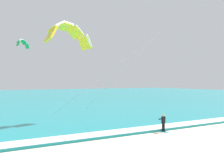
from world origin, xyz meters
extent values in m
cube|color=teal|center=(0.00, 74.69, 0.10)|extent=(200.00, 120.00, 0.20)
cube|color=white|center=(0.00, 15.69, 0.22)|extent=(200.00, 1.90, 0.04)
ellipsoid|color=#239EC6|center=(0.89, 14.48, 0.03)|extent=(0.53, 1.43, 0.05)
cube|color=black|center=(0.89, 14.73, 0.07)|extent=(0.16, 0.07, 0.04)
cube|color=black|center=(0.89, 14.23, 0.07)|extent=(0.16, 0.07, 0.04)
cylinder|color=black|center=(0.79, 14.47, 0.42)|extent=(0.14, 0.14, 0.84)
cylinder|color=black|center=(0.99, 14.49, 0.42)|extent=(0.14, 0.14, 0.84)
cube|color=black|center=(0.89, 14.48, 1.14)|extent=(0.35, 0.22, 0.60)
sphere|color=tan|center=(0.89, 14.48, 1.58)|extent=(0.22, 0.22, 0.22)
cylinder|color=black|center=(0.70, 14.63, 1.19)|extent=(0.12, 0.51, 0.22)
cylinder|color=black|center=(1.06, 14.65, 1.19)|extent=(0.12, 0.51, 0.22)
cylinder|color=black|center=(0.86, 14.86, 1.19)|extent=(0.55, 0.07, 0.04)
cube|color=#3F3F42|center=(0.88, 14.60, 0.92)|extent=(0.13, 0.09, 0.10)
cube|color=yellow|center=(-2.40, 25.27, 9.53)|extent=(1.97, 1.50, 1.82)
cube|color=white|center=(-2.11, 24.81, 9.84)|extent=(1.00, 0.75, 1.45)
cube|color=yellow|center=(-3.81, 24.93, 10.63)|extent=(2.19, 1.86, 1.45)
cube|color=white|center=(-3.52, 24.47, 10.94)|extent=(1.36, 1.01, 0.94)
cube|color=yellow|center=(-5.38, 24.11, 11.03)|extent=(2.15, 2.05, 0.75)
cube|color=white|center=(-5.09, 23.65, 11.34)|extent=(1.49, 1.10, 0.23)
cube|color=yellow|center=(-6.77, 23.00, 10.63)|extent=(1.86, 2.04, 1.45)
cube|color=white|center=(-6.47, 22.54, 10.94)|extent=(1.36, 0.98, 0.94)
cube|color=yellow|center=(-7.65, 21.85, 9.53)|extent=(1.31, 1.85, 1.82)
cube|color=white|center=(-7.36, 21.40, 9.84)|extent=(0.95, 0.72, 1.45)
cylinder|color=#B2B2B7|center=(-0.74, 20.06, 5.37)|extent=(3.34, 10.43, 8.35)
cylinder|color=#B2B2B7|center=(-3.37, 18.35, 5.37)|extent=(8.59, 7.01, 8.35)
cube|color=green|center=(-3.14, 60.10, 13.48)|extent=(1.36, 0.93, 1.35)
cube|color=white|center=(-2.83, 59.88, 13.73)|extent=(0.54, 0.68, 1.05)
cube|color=green|center=(-4.03, 59.52, 14.26)|extent=(1.50, 1.33, 1.10)
cube|color=white|center=(-3.72, 59.30, 14.50)|extent=(0.75, 0.97, 0.69)
cube|color=green|center=(-4.89, 58.56, 14.54)|extent=(1.50, 1.56, 0.60)
cube|color=white|center=(-4.58, 58.34, 14.78)|extent=(0.83, 1.06, 0.17)
cube|color=green|center=(-5.52, 57.43, 14.26)|extent=(1.34, 1.59, 1.10)
cube|color=white|center=(-5.21, 57.21, 14.50)|extent=(0.76, 0.96, 0.69)
cube|color=green|center=(-5.77, 56.39, 13.48)|extent=(1.05, 1.45, 1.35)
cube|color=white|center=(-5.46, 56.17, 13.73)|extent=(0.56, 0.71, 1.05)
camera|label=1|loc=(-14.36, -2.79, 4.71)|focal=38.78mm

